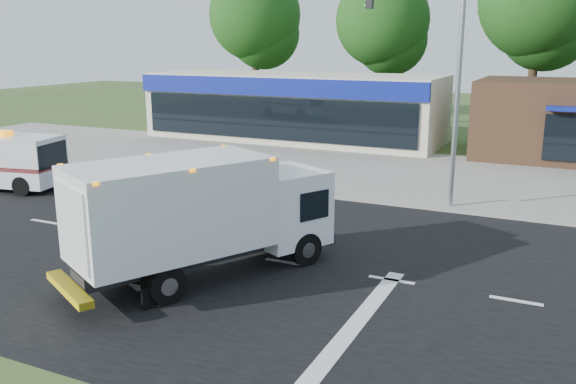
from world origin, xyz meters
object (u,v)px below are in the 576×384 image
at_px(ems_box_truck, 200,209).
at_px(ambulance_van, 2,160).
at_px(traffic_signal_pole, 440,71).
at_px(emergency_worker, 119,246).

relative_size(ems_box_truck, ambulance_van, 1.36).
bearing_deg(ambulance_van, traffic_signal_pole, 5.08).
bearing_deg(traffic_signal_pole, ems_box_truck, -112.01).
distance_m(emergency_worker, traffic_signal_pole, 12.62).
bearing_deg(emergency_worker, ems_box_truck, 2.44).
bearing_deg(traffic_signal_pole, ambulance_van, -164.05).
bearing_deg(emergency_worker, ambulance_van, 117.78).
relative_size(ems_box_truck, emergency_worker, 3.60).
height_order(emergency_worker, ambulance_van, ambulance_van).
xyz_separation_m(emergency_worker, traffic_signal_pole, (5.45, 10.68, 3.93)).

